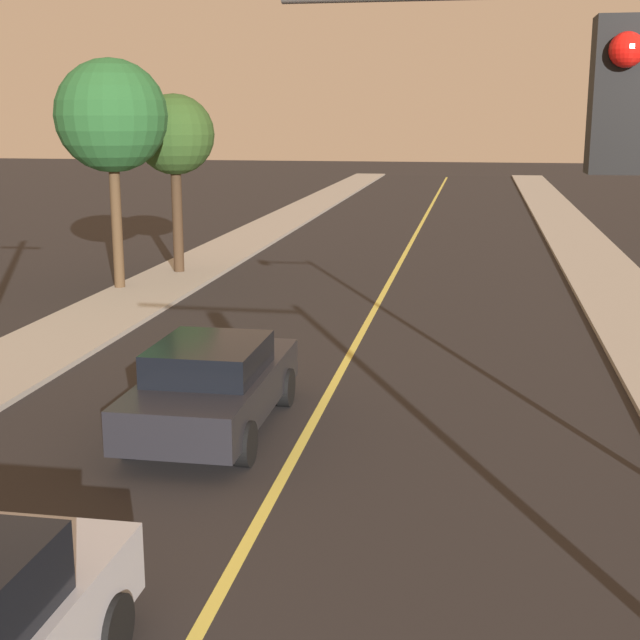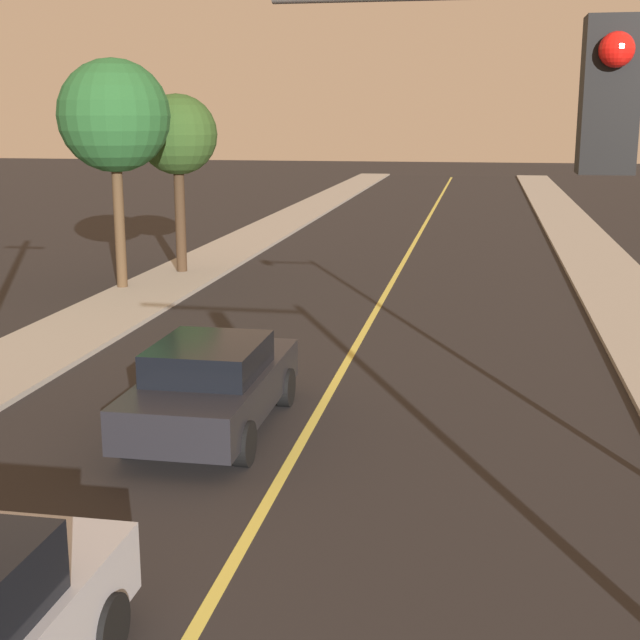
{
  "view_description": "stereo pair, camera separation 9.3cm",
  "coord_description": "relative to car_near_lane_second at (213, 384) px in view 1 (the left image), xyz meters",
  "views": [
    {
      "loc": [
        2.54,
        -1.96,
        4.96
      ],
      "look_at": [
        0.0,
        12.5,
        1.6
      ],
      "focal_mm": 50.0,
      "sensor_mm": 36.0,
      "label": 1
    },
    {
      "loc": [
        2.63,
        -1.95,
        4.96
      ],
      "look_at": [
        0.0,
        12.5,
        1.6
      ],
      "focal_mm": 50.0,
      "sensor_mm": 36.0,
      "label": 2
    }
  ],
  "objects": [
    {
      "name": "tree_left_far",
      "position": [
        -6.1,
        10.96,
        4.18
      ],
      "size": [
        3.15,
        3.15,
        6.44
      ],
      "color": "#4C3823",
      "rests_on": "ground"
    },
    {
      "name": "sidewalk_left",
      "position": [
        -5.13,
        24.82,
        -0.72
      ],
      "size": [
        2.5,
        80.0,
        0.12
      ],
      "color": "#9E998E",
      "rests_on": "ground"
    },
    {
      "name": "car_near_lane_second",
      "position": [
        0.0,
        0.0,
        0.0
      ],
      "size": [
        1.98,
        4.49,
        1.51
      ],
      "color": "black",
      "rests_on": "ground"
    },
    {
      "name": "sidewalk_right",
      "position": [
        8.15,
        24.82,
        -0.72
      ],
      "size": [
        2.5,
        80.0,
        0.12
      ],
      "color": "#9E998E",
      "rests_on": "ground"
    },
    {
      "name": "tree_left_near",
      "position": [
        -5.28,
        13.84,
        3.58
      ],
      "size": [
        2.48,
        2.48,
        5.54
      ],
      "color": "#3D2B1C",
      "rests_on": "ground"
    },
    {
      "name": "road_surface",
      "position": [
        1.51,
        24.82,
        -0.78
      ],
      "size": [
        10.78,
        80.0,
        0.01
      ],
      "color": "black",
      "rests_on": "ground"
    }
  ]
}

